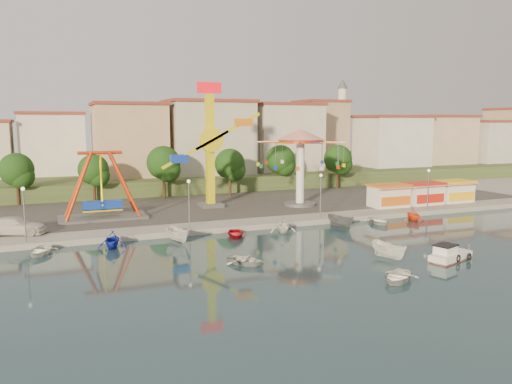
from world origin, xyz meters
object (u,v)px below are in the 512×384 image
wave_swinger (300,150)px  skiff (389,251)px  cabin_motorboat (449,256)px  van (15,226)px  kamikaze_tower (214,150)px  rowboat_a (246,260)px  pirate_ship_ride (102,187)px

wave_swinger → skiff: (-4.13, -25.24, -7.43)m
cabin_motorboat → van: (-35.47, 22.47, 1.07)m
kamikaze_tower → van: (-23.79, -8.41, -6.84)m
rowboat_a → skiff: bearing=-51.7°
rowboat_a → skiff: 12.60m
rowboat_a → skiff: size_ratio=0.87×
kamikaze_tower → van: bearing=-160.5°
pirate_ship_ride → wave_swinger: 26.23m
pirate_ship_ride → rowboat_a: size_ratio=2.90×
van → kamikaze_tower: bearing=-52.5°
kamikaze_tower → skiff: bearing=-76.0°
kamikaze_tower → wave_swinger: 11.68m
van → skiff: bearing=-105.0°
pirate_ship_ride → van: 11.05m
cabin_motorboat → skiff: (-4.59, 2.37, 0.34)m
pirate_ship_ride → skiff: (21.82, -25.72, -3.63)m
kamikaze_tower → pirate_ship_ride: bearing=-169.3°
cabin_motorboat → rowboat_a: 17.67m
cabin_motorboat → skiff: size_ratio=1.21×
kamikaze_tower → van: 26.14m
wave_swinger → van: 36.01m
van → pirate_ship_ride: bearing=-40.1°
wave_swinger → van: bearing=-171.6°
pirate_ship_ride → skiff: pirate_ship_ride is taller
kamikaze_tower → cabin_motorboat: 33.94m
pirate_ship_ride → wave_swinger: bearing=-1.1°
cabin_motorboat → rowboat_a: (-16.80, 5.47, -0.06)m
rowboat_a → skiff: skiff is taller
skiff → van: size_ratio=0.65×
wave_swinger → rowboat_a: size_ratio=3.37×
cabin_motorboat → rowboat_a: bearing=143.6°
wave_swinger → rowboat_a: bearing=-126.4°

